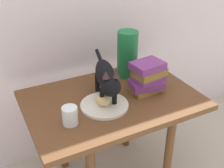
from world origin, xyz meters
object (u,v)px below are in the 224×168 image
Objects in this scene: candle_jar at (70,117)px; cat at (106,77)px; bread_roll at (103,100)px; green_vase at (127,54)px; book_stack at (148,77)px; plate at (104,105)px; tv_remote at (153,73)px; side_table at (112,110)px.

cat is at bearing 23.53° from candle_jar.
green_vase reaches higher than bread_roll.
green_vase is (0.27, 0.24, 0.09)m from bread_roll.
cat is at bearing 176.02° from book_stack.
book_stack is at bearing 10.26° from candle_jar.
plate is 0.88× the size of green_vase.
bread_roll is 0.30× the size of green_vase.
cat is (0.04, 0.05, 0.09)m from bread_roll.
bread_roll is 0.53× the size of tv_remote.
book_stack is (0.27, 0.03, 0.05)m from bread_roll.
cat reaches higher than tv_remote.
green_vase is at bearing 42.36° from plate.
cat reaches higher than candle_jar.
plate is 0.03m from bread_roll.
cat is at bearing 53.58° from plate.
plate is 0.43m from tv_remote.
cat is at bearing -172.85° from tv_remote.
candle_jar is at bearing -164.21° from bread_roll.
tv_remote is at bearing 23.25° from bread_roll.
bread_roll is at bearing -144.32° from side_table.
bread_roll is 0.41× the size of book_stack.
plate is at bearing -173.81° from book_stack.
cat reaches higher than book_stack.
cat is at bearing -164.33° from side_table.
side_table is 0.15m from bread_roll.
book_stack is at bearing 6.41° from bread_roll.
tv_remote is (0.14, -0.06, -0.12)m from green_vase.
book_stack is at bearing 6.19° from plate.
side_table is 0.31m from candle_jar.
book_stack is (0.23, -0.02, -0.05)m from cat.
candle_jar is at bearing -157.51° from side_table.
side_table is 0.21m from cat.
cat is 3.10× the size of tv_remote.
tv_remote is (0.14, 0.14, -0.07)m from book_stack.
side_table is 0.36m from tv_remote.
side_table is at bearing 15.67° from cat.
green_vase is 1.78× the size of tv_remote.
side_table is 1.87× the size of cat.
side_table is 5.80× the size of tv_remote.
cat reaches higher than plate.
plate is 2.76× the size of candle_jar.
bread_roll is at bearing -138.44° from green_vase.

